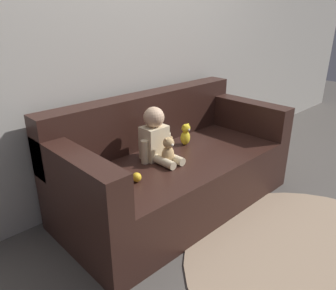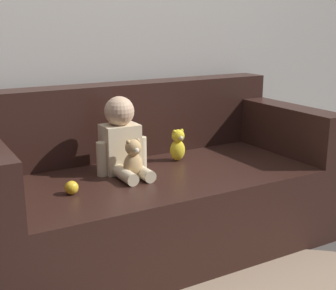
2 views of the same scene
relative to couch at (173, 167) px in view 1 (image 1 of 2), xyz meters
name	(u,v)px [view 1 (image 1 of 2)]	position (x,y,z in m)	size (l,w,h in m)	color
ground_plane	(177,203)	(0.00, -0.05, -0.31)	(12.00, 12.00, 0.00)	#4C4742
wall_back	(130,31)	(0.00, 0.47, 0.99)	(8.00, 0.05, 2.60)	#ADA89E
couch	(173,167)	(0.00, 0.00, 0.00)	(1.84, 0.88, 0.84)	black
person_baby	(156,138)	(-0.16, 0.01, 0.29)	(0.27, 0.32, 0.39)	beige
teddy_bear_brown	(168,151)	(-0.16, -0.11, 0.22)	(0.10, 0.09, 0.20)	tan
plush_toy_side	(186,134)	(0.19, 0.05, 0.21)	(0.09, 0.08, 0.18)	yellow
toy_ball	(137,177)	(-0.49, -0.17, 0.15)	(0.06, 0.06, 0.06)	gold
floor_rug	(328,268)	(0.15, -1.19, -0.30)	(1.74, 1.74, 0.01)	gray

